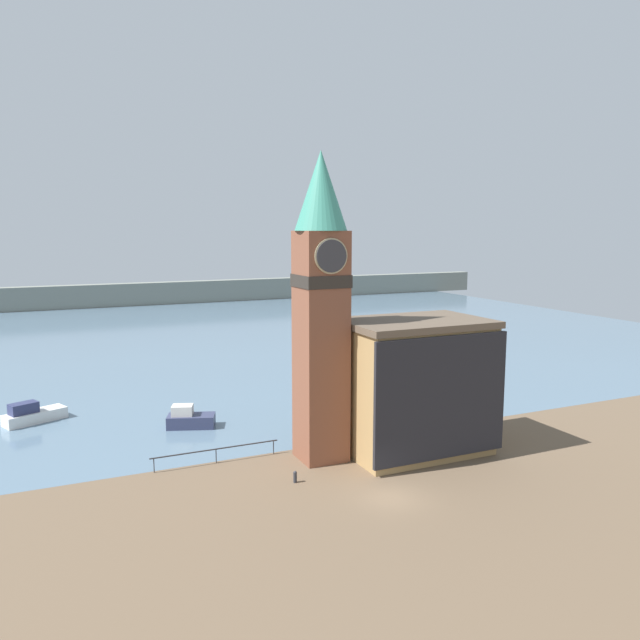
% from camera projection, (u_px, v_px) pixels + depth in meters
% --- Properties ---
extents(ground_plane, '(160.00, 160.00, 0.00)m').
position_uv_depth(ground_plane, '(391.00, 498.00, 39.77)').
color(ground_plane, brown).
extents(water, '(160.00, 120.00, 0.00)m').
position_uv_depth(water, '(172.00, 332.00, 103.47)').
color(water, slate).
rests_on(water, ground_plane).
extents(far_shoreline, '(180.00, 3.00, 5.00)m').
position_uv_depth(far_shoreline, '(136.00, 294.00, 139.14)').
color(far_shoreline, gray).
rests_on(far_shoreline, water).
extents(pier_railing, '(9.54, 0.08, 1.09)m').
position_uv_depth(pier_railing, '(216.00, 450.00, 45.54)').
color(pier_railing, '#333338').
rests_on(pier_railing, ground_plane).
extents(clock_tower, '(3.76, 3.76, 22.46)m').
position_uv_depth(clock_tower, '(321.00, 299.00, 44.93)').
color(clock_tower, brown).
rests_on(clock_tower, ground_plane).
extents(pier_building, '(11.00, 7.59, 10.23)m').
position_uv_depth(pier_building, '(415.00, 386.00, 47.54)').
color(pier_building, '#A88451').
rests_on(pier_building, ground_plane).
extents(boat_near, '(4.42, 3.20, 1.96)m').
position_uv_depth(boat_near, '(189.00, 419.00, 53.80)').
color(boat_near, '#333856').
rests_on(boat_near, water).
extents(boat_far, '(5.50, 3.77, 1.94)m').
position_uv_depth(boat_far, '(32.00, 415.00, 55.10)').
color(boat_far, silver).
rests_on(boat_far, water).
extents(mooring_bollard_near, '(0.26, 0.26, 0.82)m').
position_uv_depth(mooring_bollard_near, '(295.00, 476.00, 42.07)').
color(mooring_bollard_near, '#2D2D33').
rests_on(mooring_bollard_near, ground_plane).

